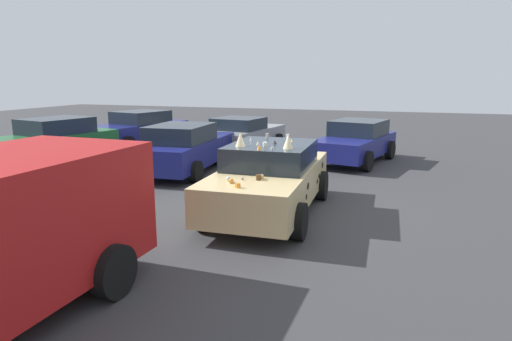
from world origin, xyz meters
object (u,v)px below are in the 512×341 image
art_car_decorated (270,178)px  parked_sedan_row_back_far (138,129)px  parked_sedan_behind_right (50,141)px  parked_sedan_behind_left (355,141)px  parked_sedan_row_back_center (185,148)px  parked_sedan_near_right (242,134)px

art_car_decorated → parked_sedan_row_back_far: bearing=-134.1°
parked_sedan_behind_right → parked_sedan_behind_left: 10.23m
parked_sedan_row_back_center → parked_sedan_behind_left: 5.75m
parked_sedan_row_back_far → parked_sedan_behind_right: 4.17m
art_car_decorated → parked_sedan_row_back_far: size_ratio=0.96×
parked_sedan_behind_right → parked_sedan_row_back_center: bearing=104.8°
parked_sedan_row_back_far → parked_sedan_behind_right: bearing=3.0°
parked_sedan_row_back_center → art_car_decorated: bearing=-134.8°
art_car_decorated → parked_sedan_row_back_center: bearing=-133.1°
parked_sedan_row_back_center → parked_sedan_behind_right: 4.91m
parked_sedan_near_right → art_car_decorated: bearing=-147.3°
art_car_decorated → parked_sedan_row_back_center: size_ratio=1.01×
parked_sedan_behind_right → parked_sedan_row_back_far: bearing=-177.4°
art_car_decorated → parked_sedan_near_right: art_car_decorated is taller
parked_sedan_row_back_far → parked_sedan_behind_right: (-4.11, 0.70, 0.01)m
art_car_decorated → parked_sedan_behind_left: 6.56m
parked_sedan_row_back_far → parked_sedan_row_back_center: (-3.89, -4.20, 0.00)m
parked_sedan_near_right → parked_sedan_row_back_center: bearing=-176.8°
parked_sedan_row_back_far → parked_sedan_row_back_center: parked_sedan_row_back_center is taller
art_car_decorated → parked_sedan_near_right: bearing=-157.6°
parked_sedan_row_back_far → parked_sedan_row_back_center: 5.73m
parked_sedan_row_back_center → parked_sedan_behind_right: parked_sedan_behind_right is taller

